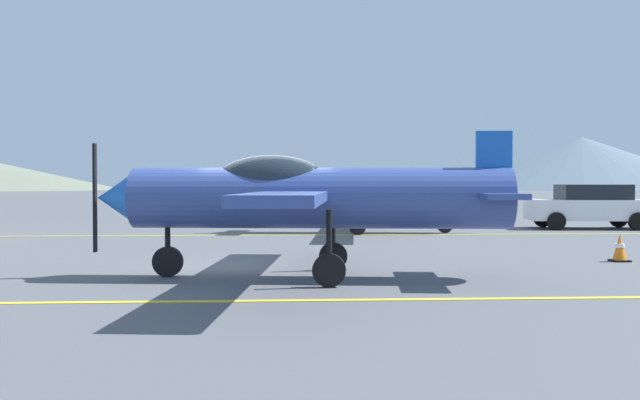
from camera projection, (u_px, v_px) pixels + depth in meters
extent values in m
plane|color=#54565B|center=(266.00, 269.00, 13.51)|extent=(400.00, 400.00, 0.00)
cube|color=yellow|center=(259.00, 301.00, 9.89)|extent=(80.00, 0.16, 0.01)
cube|color=yellow|center=(273.00, 235.00, 22.19)|extent=(80.00, 0.16, 0.01)
cylinder|color=#33478C|center=(320.00, 198.00, 12.26)|extent=(6.73, 1.76, 1.08)
cone|color=blue|center=(116.00, 198.00, 12.44)|extent=(0.78, 0.98, 0.91)
cube|color=black|center=(95.00, 198.00, 12.46)|extent=(0.05, 0.12, 1.96)
ellipsoid|color=#1E2833|center=(271.00, 180.00, 12.30)|extent=(2.04, 1.08, 0.88)
cube|color=#33478C|center=(298.00, 195.00, 12.28)|extent=(1.96, 8.67, 0.16)
cube|color=#33478C|center=(494.00, 195.00, 12.11)|extent=(0.94, 2.60, 0.10)
cube|color=blue|center=(494.00, 165.00, 12.09)|extent=(0.63, 0.18, 1.17)
cylinder|color=black|center=(168.00, 234.00, 12.41)|extent=(0.10, 0.10, 0.98)
cylinder|color=black|center=(168.00, 262.00, 12.43)|extent=(0.56, 0.17, 0.55)
cylinder|color=black|center=(333.00, 231.00, 13.34)|extent=(0.10, 0.10, 0.98)
cylinder|color=black|center=(333.00, 256.00, 13.35)|extent=(0.56, 0.17, 0.55)
cylinder|color=black|center=(329.00, 240.00, 11.19)|extent=(0.10, 0.10, 0.98)
cylinder|color=black|center=(329.00, 270.00, 11.20)|extent=(0.56, 0.17, 0.55)
cylinder|color=white|center=(363.00, 191.00, 23.38)|extent=(6.73, 1.75, 1.08)
cone|color=#1E8C3F|center=(473.00, 191.00, 23.20)|extent=(0.77, 0.98, 0.91)
cube|color=black|center=(485.00, 191.00, 23.18)|extent=(0.05, 0.12, 1.96)
ellipsoid|color=#1E2833|center=(389.00, 181.00, 23.33)|extent=(2.04, 1.08, 0.88)
cube|color=white|center=(375.00, 189.00, 23.36)|extent=(1.95, 8.67, 0.16)
cube|color=white|center=(274.00, 189.00, 23.52)|extent=(0.94, 2.60, 0.10)
cube|color=#1E8C3F|center=(274.00, 173.00, 23.51)|extent=(0.63, 0.18, 1.17)
cylinder|color=black|center=(445.00, 210.00, 23.26)|extent=(0.10, 0.10, 0.98)
cylinder|color=black|center=(445.00, 225.00, 23.27)|extent=(0.56, 0.17, 0.55)
cylinder|color=black|center=(358.00, 211.00, 22.33)|extent=(0.10, 0.10, 0.98)
cylinder|color=black|center=(358.00, 227.00, 22.34)|extent=(0.56, 0.17, 0.55)
cylinder|color=black|center=(357.00, 209.00, 24.48)|extent=(0.10, 0.10, 0.98)
cylinder|color=black|center=(357.00, 223.00, 24.49)|extent=(0.56, 0.17, 0.55)
cube|color=white|center=(588.00, 210.00, 25.41)|extent=(4.46, 2.23, 0.75)
cube|color=black|center=(593.00, 192.00, 25.39)|extent=(2.56, 1.82, 0.55)
cylinder|color=black|center=(542.00, 219.00, 26.39)|extent=(0.66, 0.28, 0.64)
cylinder|color=black|center=(556.00, 221.00, 24.60)|extent=(0.66, 0.28, 0.64)
cylinder|color=black|center=(618.00, 219.00, 26.25)|extent=(0.66, 0.28, 0.64)
cylinder|color=black|center=(638.00, 221.00, 24.46)|extent=(0.66, 0.28, 0.64)
cube|color=black|center=(620.00, 261.00, 14.85)|extent=(0.36, 0.36, 0.04)
cone|color=orange|center=(620.00, 247.00, 14.85)|extent=(0.29, 0.29, 0.55)
cylinder|color=white|center=(620.00, 246.00, 14.85)|extent=(0.20, 0.20, 0.08)
cone|color=slate|center=(581.00, 163.00, 168.93)|extent=(68.26, 68.26, 12.83)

